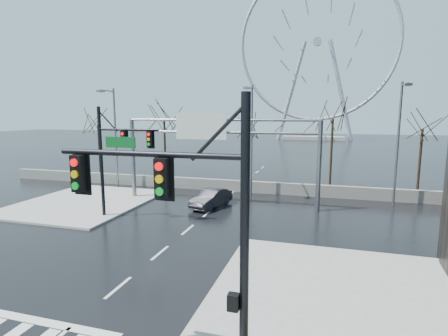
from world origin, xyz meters
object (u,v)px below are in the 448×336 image
at_px(signal_mast_near, 194,213).
at_px(car, 211,198).
at_px(ferris_wheel, 317,48).
at_px(sign_gantry, 214,142).
at_px(signal_mast_far, 114,152).

distance_m(signal_mast_near, car, 19.16).
relative_size(ferris_wheel, car, 11.64).
height_order(sign_gantry, ferris_wheel, ferris_wheel).
height_order(signal_mast_far, ferris_wheel, ferris_wheel).
bearing_deg(car, signal_mast_far, -124.15).
bearing_deg(signal_mast_far, ferris_wheel, 82.80).
distance_m(signal_mast_far, sign_gantry, 8.14).
relative_size(sign_gantry, ferris_wheel, 0.32).
distance_m(signal_mast_near, signal_mast_far, 17.03).
xyz_separation_m(signal_mast_near, ferris_wheel, (-0.14, 99.04, 21.26)).
xyz_separation_m(signal_mast_near, sign_gantry, (-5.52, 19.00, 0.31)).
height_order(signal_mast_far, car, signal_mast_far).
relative_size(sign_gantry, car, 3.74).
bearing_deg(signal_mast_near, ferris_wheel, 90.08).
bearing_deg(signal_mast_near, signal_mast_far, 130.26).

